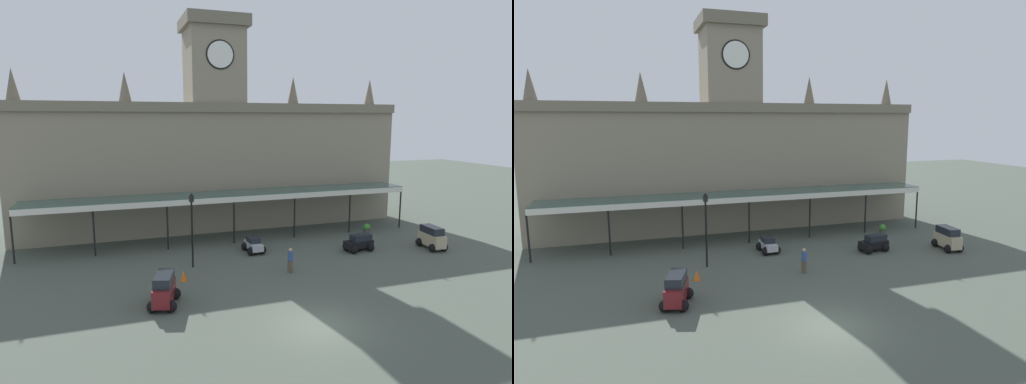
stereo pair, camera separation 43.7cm
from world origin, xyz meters
TOP-DOWN VIEW (x-y plane):
  - ground_plane at (0.00, 0.00)m, footprint 140.00×140.00m
  - station_building at (0.00, 21.48)m, footprint 34.58×5.69m
  - entrance_canopy at (0.00, 16.46)m, footprint 32.19×3.26m
  - car_black_estate at (8.52, 10.11)m, footprint 2.33×1.70m
  - car_silver_sedan at (0.73, 12.38)m, footprint 1.58×2.09m
  - car_beige_van at (14.22, 8.79)m, footprint 1.75×2.48m
  - car_maroon_van at (-6.89, 4.84)m, footprint 2.03×2.57m
  - pedestrian_crossing_forecourt at (1.61, 7.36)m, footprint 0.34×0.34m
  - victorian_lamppost at (-4.28, 10.49)m, footprint 0.30×0.30m
  - traffic_cone at (-5.33, 8.14)m, footprint 0.40×0.40m
  - planter_near_kerb at (11.77, 14.07)m, footprint 0.60×0.60m

SIDE VIEW (x-z plane):
  - ground_plane at x=0.00m, z-range 0.00..0.00m
  - traffic_cone at x=-5.33m, z-range 0.00..0.70m
  - planter_near_kerb at x=11.77m, z-range 0.01..0.97m
  - car_silver_sedan at x=0.73m, z-range -0.09..1.10m
  - car_black_estate at x=8.52m, z-range -0.07..1.20m
  - car_beige_van at x=14.22m, z-range -0.08..1.69m
  - car_maroon_van at x=-6.89m, z-range -0.08..1.69m
  - pedestrian_crossing_forecourt at x=1.61m, z-range 0.07..1.74m
  - victorian_lamppost at x=-4.28m, z-range 0.61..5.74m
  - entrance_canopy at x=0.00m, z-range 1.81..5.74m
  - station_building at x=0.00m, z-range -2.91..15.92m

